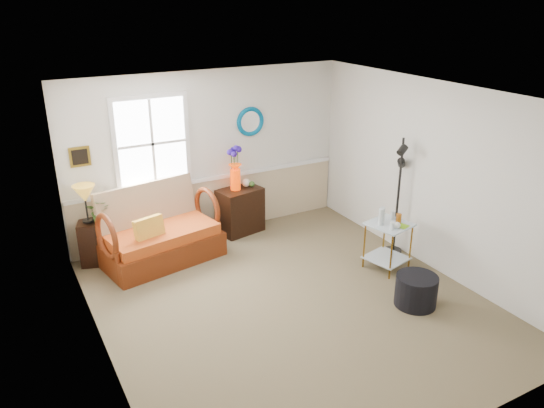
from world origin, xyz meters
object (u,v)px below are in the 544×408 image
side_table (387,246)px  ottoman (416,291)px  loveseat (160,226)px  lamp_stand (94,242)px  cabinet (240,211)px  floor_lamp (398,197)px

side_table → ottoman: bearing=-108.6°
ottoman → loveseat: bearing=131.6°
lamp_stand → cabinet: size_ratio=0.87×
loveseat → cabinet: 1.48m
cabinet → floor_lamp: (1.71, -1.76, 0.51)m
cabinet → side_table: size_ratio=1.08×
cabinet → loveseat: bearing=-177.9°
floor_lamp → loveseat: bearing=141.0°
lamp_stand → ottoman: 4.49m
lamp_stand → ottoman: bearing=-43.2°
loveseat → ottoman: 3.63m
loveseat → side_table: (2.71, -1.77, -0.20)m
loveseat → lamp_stand: size_ratio=2.57×
lamp_stand → side_table: side_table is taller
loveseat → ottoman: size_ratio=3.19×
lamp_stand → cabinet: bearing=-0.9°
cabinet → floor_lamp: floor_lamp is taller
side_table → cabinet: bearing=121.2°
floor_lamp → ottoman: size_ratio=3.40×
cabinet → ottoman: size_ratio=1.42×
side_table → floor_lamp: bearing=38.4°
loveseat → floor_lamp: (3.15, -1.42, 0.34)m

